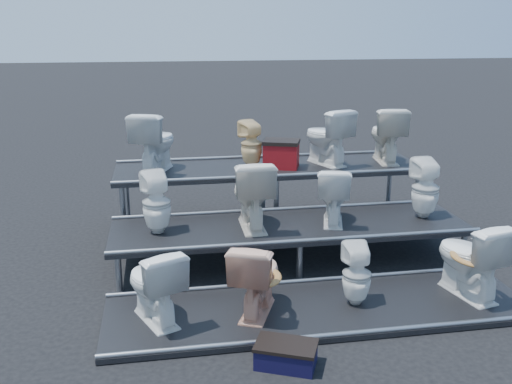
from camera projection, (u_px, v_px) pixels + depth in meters
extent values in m
plane|color=black|center=(290.00, 260.00, 6.89)|extent=(80.00, 80.00, 0.00)
cube|color=black|center=(319.00, 309.00, 5.65)|extent=(4.20, 1.20, 0.06)
cube|color=black|center=(290.00, 243.00, 6.82)|extent=(4.20, 1.20, 0.46)
cube|color=black|center=(269.00, 196.00, 8.00)|extent=(4.20, 1.20, 0.86)
imported|color=white|center=(154.00, 284.00, 5.28)|extent=(0.67, 0.83, 0.74)
imported|color=#E9AB8C|center=(256.00, 276.00, 5.43)|extent=(0.67, 0.84, 0.75)
imported|color=white|center=(357.00, 274.00, 5.61)|extent=(0.30, 0.31, 0.63)
imported|color=white|center=(470.00, 258.00, 5.78)|extent=(0.61, 0.87, 0.81)
imported|color=white|center=(157.00, 203.00, 6.40)|extent=(0.39, 0.39, 0.71)
imported|color=silver|center=(252.00, 193.00, 6.57)|extent=(0.47, 0.81, 0.82)
imported|color=white|center=(333.00, 195.00, 6.75)|extent=(0.56, 0.76, 0.69)
imported|color=white|center=(425.00, 188.00, 6.93)|extent=(0.34, 0.35, 0.73)
imported|color=white|center=(155.00, 142.00, 7.51)|extent=(0.71, 0.89, 0.80)
imported|color=beige|center=(251.00, 144.00, 7.74)|extent=(0.38, 0.38, 0.64)
imported|color=white|center=(327.00, 136.00, 7.90)|extent=(0.69, 0.87, 0.78)
imported|color=silver|center=(386.00, 134.00, 8.04)|extent=(0.54, 0.82, 0.78)
cube|color=maroon|center=(281.00, 155.00, 7.77)|extent=(0.55, 0.50, 0.33)
cube|color=black|center=(286.00, 356.00, 4.74)|extent=(0.57, 0.47, 0.18)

